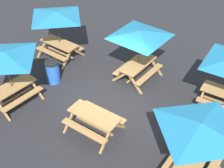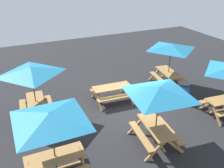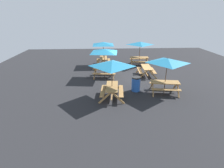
% 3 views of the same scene
% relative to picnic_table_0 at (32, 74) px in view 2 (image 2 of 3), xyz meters
% --- Properties ---
extents(ground_plane, '(25.69, 25.69, 0.00)m').
position_rel_picnic_table_0_xyz_m(ground_plane, '(-3.71, 1.69, -1.99)').
color(ground_plane, '#232326').
rests_on(ground_plane, ground).
extents(picnic_table_0, '(2.14, 2.14, 2.34)m').
position_rel_picnic_table_0_xyz_m(picnic_table_0, '(0.00, 0.00, 0.00)').
color(picnic_table_0, '#A87A44').
rests_on(picnic_table_0, ground).
extents(picnic_table_2, '(1.88, 1.62, 0.81)m').
position_rel_picnic_table_0_xyz_m(picnic_table_2, '(-3.48, 0.10, -1.43)').
color(picnic_table_2, '#A87A44').
rests_on(picnic_table_2, ground).
extents(picnic_table_3, '(2.27, 2.27, 2.34)m').
position_rel_picnic_table_0_xyz_m(picnic_table_3, '(-6.96, -0.25, 0.00)').
color(picnic_table_3, '#A87A44').
rests_on(picnic_table_3, ground).
extents(picnic_table_4, '(2.81, 2.81, 2.34)m').
position_rel_picnic_table_0_xyz_m(picnic_table_4, '(-3.62, 3.59, 0.00)').
color(picnic_table_4, '#A87A44').
rests_on(picnic_table_4, ground).
extents(picnic_table_5, '(2.83, 2.83, 2.34)m').
position_rel_picnic_table_0_xyz_m(picnic_table_5, '(0.01, 3.63, 0.00)').
color(picnic_table_5, '#A87A44').
rests_on(picnic_table_5, ground).
extents(trash_bin_blue, '(0.59, 0.59, 0.98)m').
position_rel_picnic_table_0_xyz_m(trash_bin_blue, '(-6.54, 1.55, -1.49)').
color(trash_bin_blue, blue).
rests_on(trash_bin_blue, ground).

